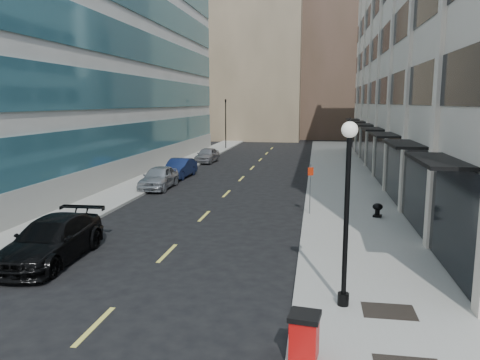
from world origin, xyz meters
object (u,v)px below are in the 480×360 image
(car_blue_sedan, at_px, (179,168))
(car_grey_sedan, at_px, (207,155))
(sign_post, at_px, (310,182))
(urn_planter, at_px, (378,209))
(trash_bin, at_px, (304,335))
(car_silver_sedan, at_px, (159,177))
(lamppost, at_px, (347,198))
(traffic_signal, at_px, (226,102))
(car_black_pickup, at_px, (52,240))

(car_blue_sedan, relative_size, car_grey_sedan, 1.04)
(sign_post, distance_m, urn_planter, 3.52)
(car_blue_sedan, xyz_separation_m, trash_bin, (10.20, -24.77, 0.01))
(car_grey_sedan, relative_size, sign_post, 1.66)
(sign_post, xyz_separation_m, urn_planter, (3.30, -0.17, -1.20))
(car_blue_sedan, bearing_deg, urn_planter, -36.65)
(car_silver_sedan, relative_size, lamppost, 0.86)
(traffic_signal, xyz_separation_m, trash_bin, (10.90, -47.00, -4.99))
(traffic_signal, relative_size, car_blue_sedan, 1.59)
(car_grey_sedan, bearing_deg, lamppost, -67.25)
(car_silver_sedan, xyz_separation_m, urn_planter, (13.40, -6.37, -0.19))
(car_black_pickup, distance_m, car_silver_sedan, 14.50)
(trash_bin, bearing_deg, car_grey_sedan, 114.45)
(trash_bin, bearing_deg, car_silver_sedan, 124.77)
(traffic_signal, height_order, lamppost, traffic_signal)
(trash_bin, xyz_separation_m, lamppost, (1.00, 3.00, 2.48))
(car_grey_sedan, xyz_separation_m, trash_bin, (10.20, -34.00, 0.01))
(car_silver_sedan, height_order, trash_bin, car_silver_sedan)
(car_silver_sedan, distance_m, car_blue_sedan, 4.78)
(lamppost, bearing_deg, trash_bin, -108.46)
(car_black_pickup, height_order, car_grey_sedan, car_black_pickup)
(car_silver_sedan, bearing_deg, sign_post, -32.23)
(car_silver_sedan, height_order, lamppost, lamppost)
(traffic_signal, distance_m, car_silver_sedan, 27.46)
(car_grey_sedan, height_order, sign_post, sign_post)
(car_black_pickup, xyz_separation_m, trash_bin, (9.27, -5.52, -0.05))
(traffic_signal, xyz_separation_m, sign_post, (10.80, -33.20, -3.95))
(car_silver_sedan, xyz_separation_m, lamppost, (11.20, -17.00, 2.44))
(car_silver_sedan, xyz_separation_m, car_blue_sedan, (0.00, 4.78, -0.04))
(sign_post, bearing_deg, trash_bin, -112.48)
(car_grey_sedan, height_order, trash_bin, car_grey_sedan)
(traffic_signal, height_order, urn_planter, traffic_signal)
(traffic_signal, relative_size, trash_bin, 6.49)
(car_grey_sedan, xyz_separation_m, urn_planter, (13.40, -20.37, -0.15))
(car_blue_sedan, distance_m, sign_post, 14.96)
(car_blue_sedan, bearing_deg, car_black_pickup, -84.12)
(lamppost, bearing_deg, sign_post, 95.82)
(lamppost, distance_m, sign_post, 10.95)
(car_blue_sedan, height_order, sign_post, sign_post)
(lamppost, distance_m, urn_planter, 11.17)
(car_silver_sedan, bearing_deg, car_grey_sedan, 89.33)
(car_black_pickup, height_order, urn_planter, car_black_pickup)
(lamppost, relative_size, urn_planter, 7.57)
(car_black_pickup, height_order, lamppost, lamppost)
(traffic_signal, relative_size, car_silver_sedan, 1.56)
(traffic_signal, height_order, car_silver_sedan, traffic_signal)
(traffic_signal, xyz_separation_m, car_silver_sedan, (0.70, -27.00, -4.96))
(traffic_signal, distance_m, lamppost, 45.65)
(sign_post, bearing_deg, traffic_signal, 85.13)
(car_grey_sedan, height_order, lamppost, lamppost)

